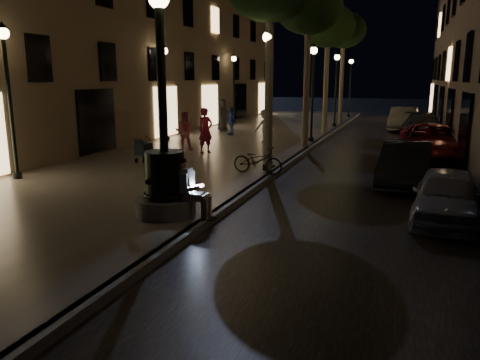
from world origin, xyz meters
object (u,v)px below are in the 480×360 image
at_px(car_front, 447,196).
at_px(car_fifth, 403,119).
at_px(pedestrian_white, 265,126).
at_px(lamp_curb_c, 336,80).
at_px(pedestrian_blue, 231,121).
at_px(car_third, 431,143).
at_px(fountain_lamppost, 165,172).
at_px(lamp_left_c, 234,80).
at_px(tree_third, 328,27).
at_px(pedestrian_red, 206,130).
at_px(pedestrian_pink, 184,131).
at_px(lamp_left_a, 8,81).
at_px(lamp_left_b, 165,80).
at_px(seated_man_laptop, 189,186).
at_px(lamp_curb_a, 268,81).
at_px(tree_second, 309,8).
at_px(tree_far, 344,31).
at_px(car_rear, 423,128).
at_px(pedestrian_dark, 222,115).
at_px(stroller, 143,149).
at_px(lamp_curb_d, 350,79).
at_px(bicycle, 258,160).
at_px(car_second, 406,164).
at_px(lamp_curb_b, 313,80).

bearing_deg(car_front, car_fifth, 97.93).
xyz_separation_m(car_fifth, pedestrian_white, (-6.40, -9.83, 0.26)).
relative_size(lamp_curb_c, car_fifth, 1.05).
bearing_deg(pedestrian_blue, car_front, -6.04).
bearing_deg(car_third, car_fifth, 95.10).
distance_m(fountain_lamppost, lamp_left_c, 23.00).
distance_m(tree_third, pedestrian_red, 11.02).
height_order(lamp_left_c, pedestrian_pink, lamp_left_c).
distance_m(lamp_left_a, lamp_left_b, 10.00).
height_order(seated_man_laptop, lamp_curb_a, lamp_curb_a).
relative_size(tree_second, car_fifth, 1.62).
xyz_separation_m(lamp_left_c, car_front, (12.60, -19.68, -2.61)).
relative_size(lamp_curb_a, car_fifth, 1.05).
distance_m(lamp_left_a, pedestrian_red, 7.98).
bearing_deg(car_third, pedestrian_pink, -171.36).
bearing_deg(pedestrian_white, lamp_left_b, -33.47).
bearing_deg(tree_third, lamp_left_c, 150.60).
bearing_deg(lamp_curb_a, car_fifth, 75.52).
bearing_deg(tree_far, car_rear, -50.28).
bearing_deg(pedestrian_dark, lamp_left_c, 8.19).
bearing_deg(pedestrian_red, tree_far, 18.54).
relative_size(lamp_left_c, stroller, 4.86).
relative_size(lamp_curb_d, stroller, 4.86).
distance_m(seated_man_laptop, car_rear, 18.47).
height_order(tree_far, lamp_curb_a, tree_far).
relative_size(lamp_curb_a, stroller, 4.86).
bearing_deg(pedestrian_red, pedestrian_blue, 42.78).
bearing_deg(bicycle, car_rear, -19.04).
bearing_deg(car_second, lamp_curb_c, 109.26).
bearing_deg(lamp_curb_c, car_second, -74.09).
bearing_deg(fountain_lamppost, car_front, 20.50).
bearing_deg(fountain_lamppost, pedestrian_blue, 104.94).
relative_size(car_second, pedestrian_red, 2.17).
xyz_separation_m(tree_second, lamp_curb_b, (-0.10, 2.00, -3.10)).
distance_m(car_third, pedestrian_blue, 11.07).
bearing_deg(pedestrian_blue, car_fifth, 84.95).
height_order(car_second, pedestrian_red, pedestrian_red).
height_order(lamp_curb_c, car_second, lamp_curb_c).
xyz_separation_m(lamp_curb_c, lamp_left_c, (-7.10, 0.00, 0.00)).
distance_m(tree_far, lamp_curb_b, 10.50).
height_order(car_fifth, pedestrian_red, pedestrian_red).
distance_m(lamp_left_b, car_front, 16.10).
bearing_deg(car_rear, bicycle, -116.60).
relative_size(lamp_left_c, car_second, 1.16).
height_order(lamp_curb_c, stroller, lamp_curb_c).
bearing_deg(seated_man_laptop, car_second, 52.33).
bearing_deg(car_front, tree_far, 108.59).
relative_size(lamp_left_c, pedestrian_red, 2.51).
height_order(lamp_left_b, lamp_left_c, same).
bearing_deg(car_fifth, tree_second, -108.61).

